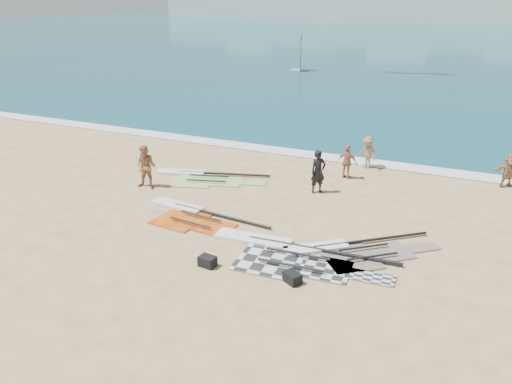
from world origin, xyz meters
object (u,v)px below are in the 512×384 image
at_px(gear_bag_near, 207,261).
at_px(gear_bag_far, 292,278).
at_px(rig_red, 192,215).
at_px(beachgoer_mid, 368,152).
at_px(rig_green, 201,177).
at_px(beachgoer_left, 146,167).
at_px(beachgoer_right, 509,171).
at_px(beachgoer_back, 347,162).
at_px(person_wetsuit, 318,172).
at_px(rig_grey, 284,253).
at_px(rig_orange, 350,251).

relative_size(gear_bag_near, gear_bag_far, 0.99).
xyz_separation_m(rig_red, gear_bag_near, (2.40, -3.04, 0.12)).
bearing_deg(beachgoer_mid, rig_green, -115.55).
bearing_deg(beachgoer_left, gear_bag_near, -51.69).
bearing_deg(gear_bag_near, beachgoer_right, 53.34).
distance_m(rig_green, beachgoer_back, 6.84).
bearing_deg(gear_bag_near, gear_bag_far, 4.18).
xyz_separation_m(person_wetsuit, beachgoer_left, (-7.04, -2.54, 0.01)).
bearing_deg(beachgoer_left, rig_grey, -34.06).
height_order(rig_orange, person_wetsuit, person_wetsuit).
xyz_separation_m(beachgoer_mid, beachgoer_right, (6.24, 0.00, -0.05)).
distance_m(rig_green, beachgoer_left, 2.69).
bearing_deg(rig_orange, beachgoer_mid, 59.95).
relative_size(gear_bag_near, beachgoer_left, 0.27).
distance_m(rig_grey, rig_red, 4.50).
bearing_deg(rig_grey, rig_red, 159.77).
bearing_deg(gear_bag_near, person_wetsuit, 80.93).
height_order(rig_orange, beachgoer_mid, beachgoer_mid).
xyz_separation_m(rig_orange, beachgoer_right, (4.77, 8.84, 0.71)).
height_order(rig_grey, beachgoer_right, beachgoer_right).
distance_m(rig_red, person_wetsuit, 5.78).
height_order(rig_grey, rig_green, rig_grey).
bearing_deg(person_wetsuit, rig_green, 139.36).
bearing_deg(gear_bag_near, beachgoer_mid, 78.35).
xyz_separation_m(person_wetsuit, beachgoer_back, (0.68, 2.28, -0.15)).
distance_m(rig_red, beachgoer_mid, 9.84).
bearing_deg(rig_red, gear_bag_near, -46.34).
xyz_separation_m(rig_grey, person_wetsuit, (-0.71, 5.75, 0.89)).
xyz_separation_m(gear_bag_near, beachgoer_left, (-5.85, 4.93, 0.79)).
bearing_deg(beachgoer_back, gear_bag_near, 88.31).
bearing_deg(beachgoer_left, beachgoer_right, 13.16).
xyz_separation_m(rig_red, beachgoer_left, (-3.45, 1.89, 0.90)).
height_order(gear_bag_far, beachgoer_back, beachgoer_back).
height_order(beachgoer_left, beachgoer_mid, beachgoer_left).
bearing_deg(rig_orange, gear_bag_far, -152.72).
bearing_deg(beachgoer_back, beachgoer_left, 41.17).
bearing_deg(person_wetsuit, rig_orange, -106.53).
xyz_separation_m(gear_bag_near, beachgoer_back, (1.87, 9.75, 0.62)).
relative_size(gear_bag_near, beachgoer_back, 0.33).
relative_size(beachgoer_left, beachgoer_mid, 1.19).
height_order(rig_grey, beachgoer_left, beachgoer_left).
distance_m(beachgoer_mid, beachgoer_back, 1.92).
xyz_separation_m(rig_grey, rig_orange, (1.96, 1.04, -0.00)).
relative_size(rig_grey, beachgoer_left, 3.36).
bearing_deg(beachgoer_right, person_wetsuit, -173.30).
xyz_separation_m(rig_orange, beachgoer_back, (-2.00, 6.99, 0.74)).
bearing_deg(beachgoer_right, beachgoer_left, -177.59).
height_order(beachgoer_mid, beachgoer_right, beachgoer_mid).
height_order(rig_red, person_wetsuit, person_wetsuit).
distance_m(rig_green, beachgoer_mid, 8.20).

